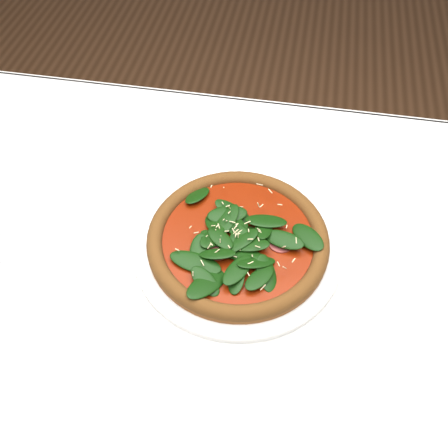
# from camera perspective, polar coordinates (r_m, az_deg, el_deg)

# --- Properties ---
(ground) EXTENTS (6.00, 6.00, 0.00)m
(ground) POSITION_cam_1_polar(r_m,az_deg,el_deg) (1.45, -1.65, -20.97)
(ground) COLOR brown
(ground) RESTS_ON ground
(dining_table) EXTENTS (1.21, 0.81, 0.75)m
(dining_table) POSITION_cam_1_polar(r_m,az_deg,el_deg) (0.86, -2.65, -7.73)
(dining_table) COLOR silver
(dining_table) RESTS_ON ground
(plate) EXTENTS (0.32, 0.32, 0.01)m
(plate) POSITION_cam_1_polar(r_m,az_deg,el_deg) (0.78, 1.57, -2.40)
(plate) COLOR white
(plate) RESTS_ON dining_table
(pizza) EXTENTS (0.32, 0.32, 0.04)m
(pizza) POSITION_cam_1_polar(r_m,az_deg,el_deg) (0.76, 1.60, -1.57)
(pizza) COLOR #965B24
(pizza) RESTS_ON plate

